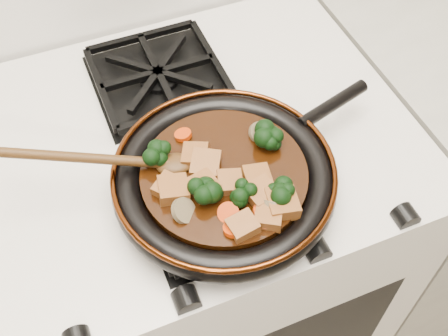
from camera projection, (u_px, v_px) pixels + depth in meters
name	position (u px, v px, depth m)	size (l,w,h in m)	color
stove	(196.00, 261.00, 1.30)	(0.76, 0.60, 0.90)	beige
burner_grate_front	(216.00, 195.00, 0.86)	(0.23, 0.23, 0.03)	black
burner_grate_back	(158.00, 76.00, 1.01)	(0.23, 0.23, 0.03)	black
skillet	(225.00, 178.00, 0.84)	(0.45, 0.34, 0.05)	black
braising_sauce	(224.00, 176.00, 0.83)	(0.25, 0.25, 0.02)	black
tofu_cube_0	(261.00, 193.00, 0.79)	(0.04, 0.04, 0.02)	brown
tofu_cube_1	(169.00, 188.00, 0.80)	(0.04, 0.04, 0.02)	brown
tofu_cube_2	(269.00, 217.00, 0.77)	(0.04, 0.04, 0.02)	brown
tofu_cube_3	(243.00, 226.00, 0.76)	(0.04, 0.03, 0.02)	brown
tofu_cube_4	(282.00, 204.00, 0.78)	(0.04, 0.05, 0.02)	brown
tofu_cube_5	(230.00, 183.00, 0.80)	(0.04, 0.04, 0.02)	brown
tofu_cube_6	(173.00, 190.00, 0.80)	(0.04, 0.04, 0.02)	brown
tofu_cube_7	(205.00, 165.00, 0.82)	(0.04, 0.04, 0.02)	brown
tofu_cube_8	(203.00, 186.00, 0.80)	(0.04, 0.04, 0.02)	brown
tofu_cube_9	(257.00, 178.00, 0.81)	(0.04, 0.04, 0.02)	brown
tofu_cube_10	(195.00, 156.00, 0.83)	(0.04, 0.04, 0.02)	brown
broccoli_floret_0	(283.00, 192.00, 0.79)	(0.06, 0.06, 0.05)	black
broccoli_floret_1	(242.00, 192.00, 0.79)	(0.05, 0.05, 0.05)	black
broccoli_floret_2	(155.00, 155.00, 0.83)	(0.06, 0.06, 0.05)	black
broccoli_floret_3	(272.00, 135.00, 0.85)	(0.06, 0.06, 0.05)	black
broccoli_floret_4	(204.00, 194.00, 0.79)	(0.06, 0.06, 0.05)	black
broccoli_floret_5	(268.00, 142.00, 0.85)	(0.06, 0.06, 0.05)	black
carrot_coin_0	(264.00, 211.00, 0.78)	(0.03, 0.03, 0.01)	#BD3005
carrot_coin_1	(228.00, 213.00, 0.78)	(0.03, 0.03, 0.01)	#BD3005
carrot_coin_2	(234.00, 228.00, 0.76)	(0.03, 0.03, 0.01)	#BD3005
carrot_coin_3	(266.00, 220.00, 0.77)	(0.03, 0.03, 0.01)	#BD3005
carrot_coin_4	(183.00, 135.00, 0.86)	(0.03, 0.03, 0.01)	#BD3005
mushroom_slice_0	(184.00, 211.00, 0.78)	(0.04, 0.04, 0.01)	brown
mushroom_slice_1	(260.00, 132.00, 0.86)	(0.03, 0.03, 0.01)	brown
mushroom_slice_2	(265.00, 136.00, 0.86)	(0.03, 0.03, 0.01)	brown
mushroom_slice_3	(273.00, 203.00, 0.78)	(0.04, 0.04, 0.01)	brown
wooden_spoon	(121.00, 160.00, 0.81)	(0.16, 0.07, 0.26)	#3F250D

